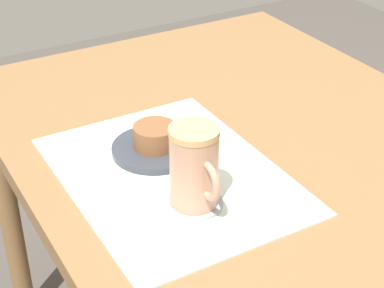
{
  "coord_description": "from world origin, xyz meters",
  "views": [
    {
      "loc": [
        0.85,
        -0.59,
        1.3
      ],
      "look_at": [
        0.07,
        -0.14,
        0.75
      ],
      "focal_mm": 60.0,
      "sensor_mm": 36.0,
      "label": 1
    }
  ],
  "objects": [
    {
      "name": "dining_table",
      "position": [
        0.0,
        0.0,
        0.62
      ],
      "size": [
        1.02,
        0.82,
        0.7
      ],
      "color": "brown",
      "rests_on": "ground_plane"
    },
    {
      "name": "pastry_plate",
      "position": [
        -0.01,
        -0.17,
        0.71
      ],
      "size": [
        0.15,
        0.15,
        0.01
      ],
      "primitive_type": "cylinder",
      "color": "#333842",
      "rests_on": "placemat"
    },
    {
      "name": "coffee_coaster",
      "position": [
        0.16,
        -0.19,
        0.71
      ],
      "size": [
        0.09,
        0.09,
        0.0
      ],
      "primitive_type": "cylinder",
      "color": "#99999E",
      "rests_on": "placemat"
    },
    {
      "name": "placemat",
      "position": [
        0.07,
        -0.18,
        0.7
      ],
      "size": [
        0.44,
        0.33,
        0.0
      ],
      "primitive_type": "cube",
      "color": "silver",
      "rests_on": "dining_table"
    },
    {
      "name": "pastry",
      "position": [
        -0.01,
        -0.17,
        0.74
      ],
      "size": [
        0.08,
        0.08,
        0.04
      ],
      "primitive_type": "cylinder",
      "color": "brown",
      "rests_on": "pastry_plate"
    },
    {
      "name": "coffee_mug",
      "position": [
        0.16,
        -0.19,
        0.77
      ],
      "size": [
        0.11,
        0.08,
        0.13
      ],
      "color": "tan",
      "rests_on": "coffee_coaster"
    }
  ]
}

